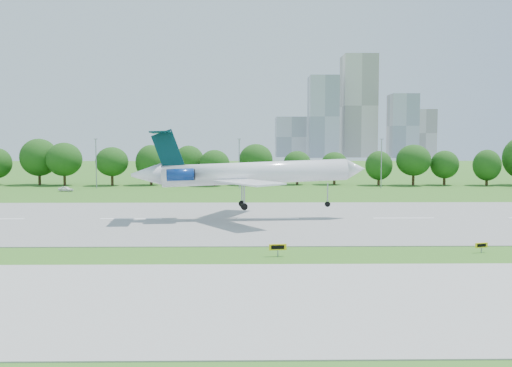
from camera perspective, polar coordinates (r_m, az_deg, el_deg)
name	(u,v)px	position (r m, az deg, el deg)	size (l,w,h in m)	color
ground	(81,252)	(61.20, -17.09, -6.57)	(600.00, 600.00, 0.00)	#2F661A
runway	(131,219)	(85.18, -12.39, -3.49)	(400.00, 45.00, 0.08)	gray
taxiway	(7,300)	(44.61, -23.66, -10.63)	(400.00, 23.00, 0.08)	#ADADA8
tree_line	(183,162)	(150.77, -7.34, 2.16)	(288.40, 8.40, 10.40)	#382314
light_poles	(168,163)	(141.17, -8.81, 2.08)	(175.90, 0.25, 12.19)	gray
skyline	(353,118)	(456.40, 9.70, 6.43)	(127.00, 52.00, 80.00)	#B2B2B7
airliner	(244,172)	(82.69, -1.24, 1.12)	(34.34, 24.92, 11.56)	white
taxi_sign_centre	(278,247)	(56.23, 2.19, -6.39)	(1.74, 0.42, 1.21)	gray
taxi_sign_right	(481,245)	(62.43, 21.62, -5.77)	(1.42, 0.57, 1.01)	gray
service_vehicle_b	(66,189)	(138.04, -18.49, -0.52)	(1.40, 3.48, 1.19)	white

